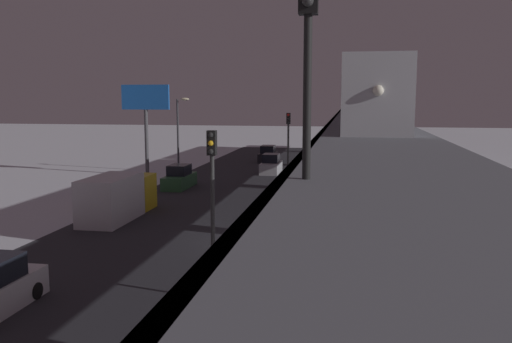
# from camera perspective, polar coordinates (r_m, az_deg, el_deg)

# --- Properties ---
(ground_plane) EXTENTS (240.00, 240.00, 0.00)m
(ground_plane) POSITION_cam_1_polar(r_m,az_deg,el_deg) (28.72, -0.45, -7.42)
(ground_plane) COLOR silver
(avenue_asphalt) EXTENTS (11.00, 109.47, 0.01)m
(avenue_asphalt) POSITION_cam_1_polar(r_m,az_deg,el_deg) (30.35, -11.75, -6.74)
(avenue_asphalt) COLOR #28282D
(avenue_asphalt) RESTS_ON ground_plane
(elevated_railway) EXTENTS (5.00, 109.47, 6.00)m
(elevated_railway) POSITION_cam_1_polar(r_m,az_deg,el_deg) (27.38, 12.03, 2.71)
(elevated_railway) COLOR slate
(elevated_railway) RESTS_ON ground_plane
(subway_train) EXTENTS (2.94, 55.47, 3.40)m
(subway_train) POSITION_cam_1_polar(r_m,az_deg,el_deg) (49.44, 11.34, 7.92)
(subway_train) COLOR #B7BABF
(subway_train) RESTS_ON elevated_railway
(rail_signal) EXTENTS (0.36, 0.41, 4.00)m
(rail_signal) POSITION_cam_1_polar(r_m,az_deg,el_deg) (10.29, 5.58, 14.36)
(rail_signal) COLOR black
(rail_signal) RESTS_ON elevated_railway
(sedan_black) EXTENTS (1.80, 4.53, 1.97)m
(sedan_black) POSITION_cam_1_polar(r_m,az_deg,el_deg) (64.11, 1.29, 1.76)
(sedan_black) COLOR black
(sedan_black) RESTS_ON ground_plane
(sedan_green) EXTENTS (1.80, 4.59, 1.97)m
(sedan_green) POSITION_cam_1_polar(r_m,az_deg,el_deg) (45.85, -8.21, -0.74)
(sedan_green) COLOR #2D6038
(sedan_green) RESTS_ON ground_plane
(sedan_silver) EXTENTS (1.80, 4.38, 1.97)m
(sedan_silver) POSITION_cam_1_polar(r_m,az_deg,el_deg) (54.42, 1.63, 0.68)
(sedan_silver) COLOR #B2B2B7
(sedan_silver) RESTS_ON ground_plane
(delivery_van) EXTENTS (2.40, 7.40, 2.80)m
(delivery_van) POSITION_cam_1_polar(r_m,az_deg,el_deg) (34.97, -14.58, -2.65)
(delivery_van) COLOR gold
(delivery_van) RESTS_ON ground_plane
(traffic_light_near) EXTENTS (0.32, 0.44, 6.40)m
(traffic_light_near) POSITION_cam_1_polar(r_m,az_deg,el_deg) (19.63, -4.71, -2.03)
(traffic_light_near) COLOR #2D2D2D
(traffic_light_near) RESTS_ON ground_plane
(traffic_light_mid) EXTENTS (0.32, 0.44, 6.40)m
(traffic_light_mid) POSITION_cam_1_polar(r_m,az_deg,el_deg) (43.66, 3.48, 3.39)
(traffic_light_mid) COLOR #2D2D2D
(traffic_light_mid) RESTS_ON ground_plane
(commercial_billboard) EXTENTS (4.80, 0.36, 8.90)m
(commercial_billboard) POSITION_cam_1_polar(r_m,az_deg,el_deg) (53.30, -11.75, 6.87)
(commercial_billboard) COLOR #4C4C51
(commercial_billboard) RESTS_ON ground_plane
(street_lamp_far) EXTENTS (1.35, 0.44, 7.65)m
(street_lamp_far) POSITION_cam_1_polar(r_m,az_deg,el_deg) (55.05, -8.16, 4.88)
(street_lamp_far) COLOR #38383D
(street_lamp_far) RESTS_ON ground_plane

